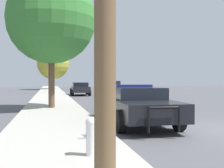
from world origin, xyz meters
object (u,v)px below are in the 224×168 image
Objects in this scene: car_background_oncoming at (112,87)px; tree_sidewalk_near at (51,20)px; police_car at (136,103)px; car_background_midblock at (80,88)px; tree_sidewalk_far at (53,63)px; traffic_light at (61,57)px; fire_hydrant at (91,135)px.

tree_sidewalk_near is at bearing 67.26° from car_background_oncoming.
police_car is 1.18× the size of car_background_oncoming.
car_background_midblock is 16.67m from tree_sidewalk_far.
car_background_midblock is 14.08m from tree_sidewalk_near.
police_car reaches higher than car_background_midblock.
traffic_light reaches higher than police_car.
traffic_light is 0.89× the size of tree_sidewalk_far.
police_car is 34.78m from tree_sidewalk_far.
tree_sidewalk_far is (-2.43, 16.14, 3.37)m from car_background_midblock.
police_car is 1.33× the size of car_background_midblock.
fire_hydrant is at bearing -85.91° from tree_sidewalk_near.
car_background_midblock reaches higher than fire_hydrant.
traffic_light is (-1.76, 22.46, 3.35)m from police_car.
traffic_light is 1.25× the size of car_background_oncoming.
car_background_oncoming is (6.31, 26.44, 0.24)m from fire_hydrant.
police_car is 0.84× the size of tree_sidewalk_far.
car_background_oncoming is 1.13× the size of car_background_midblock.
car_background_oncoming is at bearing -98.76° from police_car.
car_background_oncoming is 14.41m from tree_sidewalk_far.
tree_sidewalk_far reaches higher than police_car.
police_car is at bearing -60.62° from tree_sidewalk_near.
car_background_midblock is at bearing 77.64° from tree_sidewalk_near.
tree_sidewalk_near is at bearing -100.89° from car_background_midblock.
fire_hydrant is 0.19× the size of car_background_midblock.
fire_hydrant is at bearing -94.08° from car_background_midblock.
tree_sidewalk_far is at bearing 89.10° from tree_sidewalk_near.
tree_sidewalk_far is at bearing -84.27° from police_car.
traffic_light is at bearing 86.10° from tree_sidewalk_near.
tree_sidewalk_near reaches higher than car_background_midblock.
police_car is at bearing -88.40° from car_background_midblock.
police_car is 4.87m from fire_hydrant.
tree_sidewalk_near is (-0.46, -29.32, 0.62)m from tree_sidewalk_far.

